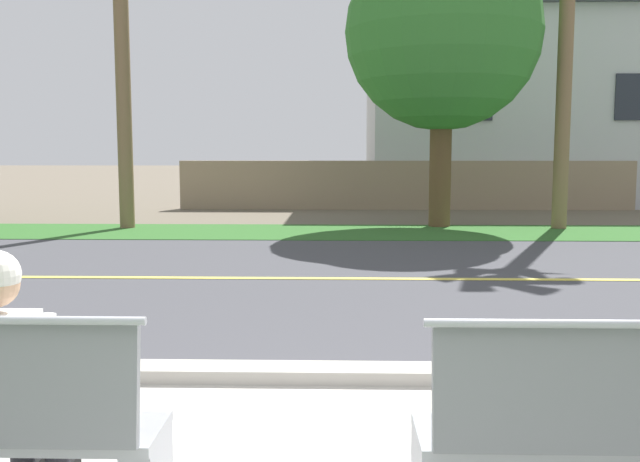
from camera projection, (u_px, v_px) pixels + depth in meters
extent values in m
plane|color=#665B4C|center=(324.00, 261.00, 10.82)|extent=(140.00, 140.00, 0.00)
cube|color=#ADA89E|center=(308.00, 374.00, 5.20)|extent=(44.00, 0.30, 0.11)
cube|color=#424247|center=(322.00, 279.00, 9.33)|extent=(52.00, 8.00, 0.01)
cube|color=#E0CC4C|center=(322.00, 278.00, 9.32)|extent=(48.00, 0.14, 0.01)
cube|color=#2D6026|center=(328.00, 232.00, 14.68)|extent=(48.00, 2.80, 0.02)
cylinder|color=black|center=(1.00, 398.00, 3.37)|extent=(0.15, 0.42, 0.15)
cylinder|color=black|center=(39.00, 399.00, 3.37)|extent=(0.15, 0.42, 0.15)
cylinder|color=black|center=(22.00, 441.00, 3.59)|extent=(0.12, 0.12, 0.43)
cylinder|color=black|center=(57.00, 442.00, 3.59)|extent=(0.12, 0.12, 0.43)
cylinder|color=silver|center=(48.00, 365.00, 3.17)|extent=(0.09, 0.09, 0.46)
cylinder|color=brown|center=(440.00, 167.00, 15.61)|extent=(0.48, 0.48, 2.65)
sphere|color=#33752D|center=(443.00, 32.00, 15.28)|extent=(4.24, 4.24, 4.24)
cylinder|color=brown|center=(122.00, 41.00, 15.00)|extent=(0.32, 0.32, 7.99)
cylinder|color=brown|center=(567.00, 20.00, 14.84)|extent=(0.32, 0.32, 8.84)
cube|color=gray|center=(405.00, 185.00, 20.33)|extent=(13.00, 0.36, 1.40)
cube|color=#B7BCC1|center=(524.00, 114.00, 23.15)|extent=(10.06, 6.40, 5.79)
cube|color=#474C56|center=(527.00, 13.00, 22.78)|extent=(10.86, 6.91, 0.60)
cube|color=#232833|center=(473.00, 97.00, 19.97)|extent=(1.10, 0.06, 1.30)
cube|color=#232833|center=(635.00, 97.00, 19.84)|extent=(1.10, 0.06, 1.30)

